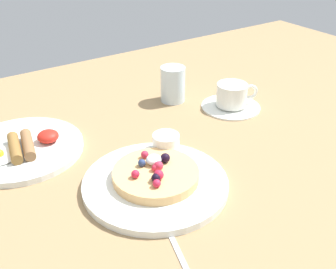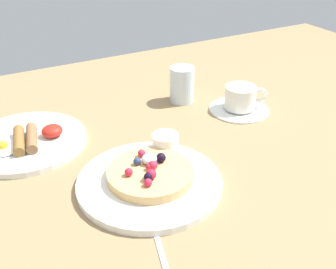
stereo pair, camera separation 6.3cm
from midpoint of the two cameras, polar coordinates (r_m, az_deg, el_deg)
ground_plane at (r=79.73cm, az=0.24°, el=-4.40°), size 198.09×118.02×3.00cm
pancake_plate at (r=71.60cm, az=-0.06°, el=-6.83°), size 25.47×25.47×1.31cm
pancake_with_berries at (r=71.06cm, az=0.03°, el=-5.47°), size 15.17×15.17×3.48cm
syrup_ramekin at (r=78.34cm, az=1.96°, el=-1.15°), size 5.23×5.23×3.35cm
breakfast_plate at (r=87.17cm, az=-17.40°, el=-1.01°), size 24.61×24.61×1.24cm
fried_breakfast at (r=84.85cm, az=-17.13°, el=-0.64°), size 15.94×10.02×2.56cm
coffee_saucer at (r=98.95cm, az=11.75°, el=3.52°), size 14.14×14.14×0.79cm
coffee_cup at (r=97.67cm, az=12.04°, el=5.16°), size 9.84×7.31×5.27cm
water_glass at (r=100.25cm, az=3.79°, el=6.98°), size 6.04×6.04×8.72cm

